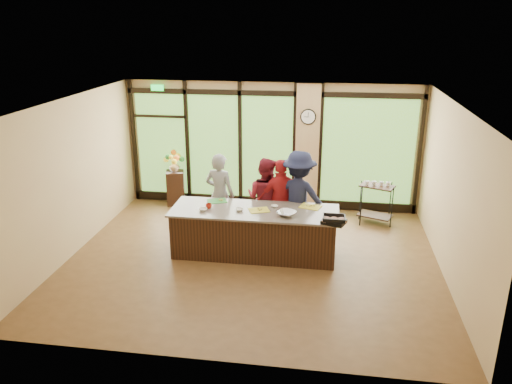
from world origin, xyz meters
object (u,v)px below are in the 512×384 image
(island_base, at_px, (254,233))
(roasting_pan, at_px, (334,222))
(flower_stand, at_px, (176,188))
(bar_cart, at_px, (376,198))
(cook_right, at_px, (299,197))
(cook_left, at_px, (220,195))

(island_base, distance_m, roasting_pan, 1.65)
(flower_stand, height_order, bar_cart, bar_cart)
(roasting_pan, height_order, flower_stand, roasting_pan)
(island_base, relative_size, roasting_pan, 7.82)
(cook_right, relative_size, roasting_pan, 4.83)
(cook_right, height_order, roasting_pan, cook_right)
(flower_stand, bearing_deg, cook_right, -43.84)
(cook_right, bearing_deg, roasting_pan, 133.71)
(island_base, xyz_separation_m, roasting_pan, (1.50, -0.45, 0.52))
(cook_left, relative_size, bar_cart, 1.80)
(cook_left, height_order, cook_right, cook_right)
(roasting_pan, bearing_deg, flower_stand, 163.71)
(cook_left, bearing_deg, island_base, 151.11)
(cook_right, bearing_deg, bar_cart, -131.52)
(island_base, bearing_deg, cook_right, 42.11)
(island_base, height_order, flower_stand, island_base)
(bar_cart, bearing_deg, flower_stand, -164.14)
(island_base, height_order, bar_cart, bar_cart)
(island_base, height_order, roasting_pan, roasting_pan)
(cook_right, bearing_deg, island_base, 54.77)
(island_base, xyz_separation_m, bar_cart, (2.45, 1.91, 0.15))
(island_base, relative_size, bar_cart, 3.13)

